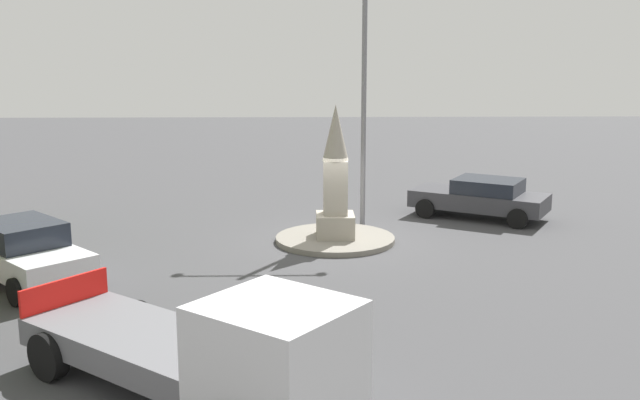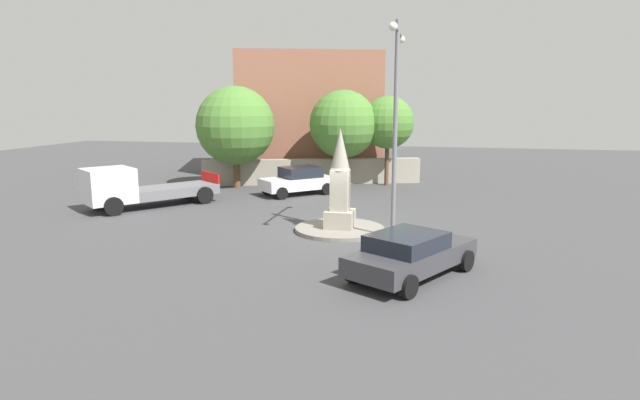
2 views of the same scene
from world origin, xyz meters
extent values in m
plane|color=#424244|center=(0.00, 0.00, 0.00)|extent=(80.00, 80.00, 0.00)
cylinder|color=gray|center=(0.00, 0.00, 0.08)|extent=(3.48, 3.48, 0.15)
cube|color=#9E9687|center=(0.00, 0.00, 0.49)|extent=(1.10, 1.10, 0.68)
cube|color=#9E9687|center=(0.00, 0.00, 1.62)|extent=(0.68, 0.68, 1.58)
cone|color=#9E9687|center=(0.00, 0.00, 3.21)|extent=(0.75, 0.75, 1.60)
cylinder|color=slate|center=(0.97, 2.13, 3.86)|extent=(0.16, 0.16, 7.72)
cylinder|color=slate|center=(0.07, 2.13, 7.35)|extent=(1.80, 0.08, 0.08)
cylinder|color=slate|center=(1.87, 2.13, 7.35)|extent=(1.80, 0.08, 0.08)
sphere|color=#F2EACC|center=(-0.83, 2.13, 7.25)|extent=(0.28, 0.28, 0.28)
sphere|color=#F2EACC|center=(2.77, 2.13, 7.25)|extent=(0.28, 0.28, 0.28)
cube|color=silver|center=(-7.55, -3.74, 0.63)|extent=(3.93, 3.99, 0.62)
cube|color=#1E232D|center=(-7.71, -3.58, 1.22)|extent=(2.52, 2.53, 0.56)
cylinder|color=black|center=(-5.99, -4.13, 0.32)|extent=(0.60, 0.61, 0.64)
cylinder|color=black|center=(-7.22, -5.32, 0.32)|extent=(0.60, 0.61, 0.64)
cylinder|color=black|center=(-7.88, -2.17, 0.32)|extent=(0.60, 0.61, 0.64)
cylinder|color=black|center=(-9.11, -3.35, 0.32)|extent=(0.60, 0.61, 0.64)
cube|color=#38383D|center=(4.92, 3.02, 0.60)|extent=(4.70, 3.78, 0.55)
cube|color=#1E232D|center=(5.17, 2.88, 1.11)|extent=(2.65, 2.49, 0.46)
cylinder|color=black|center=(3.14, 3.01, 0.32)|extent=(0.66, 0.51, 0.64)
cylinder|color=black|center=(4.05, 4.58, 0.32)|extent=(0.66, 0.51, 0.64)
cylinder|color=black|center=(5.79, 1.47, 0.32)|extent=(0.66, 0.51, 0.64)
cylinder|color=black|center=(6.70, 3.03, 0.32)|extent=(0.66, 0.51, 0.64)
cube|color=silver|center=(-1.33, -10.94, 1.21)|extent=(2.79, 2.76, 1.58)
cube|color=slate|center=(-3.75, -9.03, 0.65)|extent=(4.42, 4.05, 0.47)
cube|color=red|center=(-5.34, -7.78, 1.14)|extent=(1.18, 1.48, 0.50)
cylinder|color=black|center=(-0.61, -10.29, 0.42)|extent=(0.83, 0.74, 0.84)
cylinder|color=black|center=(-1.79, -11.79, 0.42)|extent=(0.83, 0.74, 0.84)
cylinder|color=black|center=(-4.10, -7.54, 0.42)|extent=(0.83, 0.74, 0.84)
cylinder|color=black|center=(-5.28, -9.04, 0.42)|extent=(0.83, 0.74, 0.84)
cube|color=#9E9687|center=(-11.47, -3.81, 0.76)|extent=(4.84, 12.79, 1.51)
cube|color=#935B47|center=(-17.13, -5.69, 4.07)|extent=(11.44, 11.76, 8.13)
cylinder|color=brown|center=(-9.09, -7.79, 1.01)|extent=(0.41, 0.41, 2.03)
sphere|color=#4C7F33|center=(-9.09, -7.79, 3.60)|extent=(4.50, 4.50, 4.50)
cylinder|color=brown|center=(-11.06, -1.85, 1.14)|extent=(0.41, 0.41, 2.28)
sphere|color=#4C7F33|center=(-11.06, -1.85, 3.66)|extent=(3.97, 3.97, 3.97)
cylinder|color=brown|center=(-11.90, 0.66, 1.33)|extent=(0.25, 0.25, 2.66)
sphere|color=#4C7F33|center=(-11.90, 0.66, 3.75)|extent=(3.10, 3.10, 3.10)
camera|label=1|loc=(-0.93, -20.89, 5.55)|focal=41.44mm
camera|label=2|loc=(19.88, 3.64, 5.02)|focal=29.88mm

